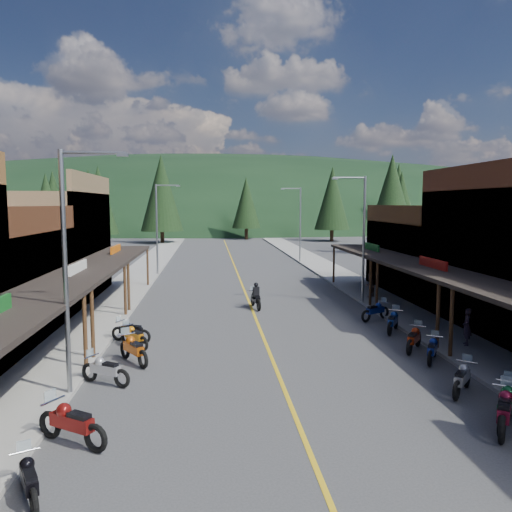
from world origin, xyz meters
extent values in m
plane|color=#38383A|center=(0.00, 0.00, 0.00)|extent=(220.00, 220.00, 0.00)
cube|color=gold|center=(0.00, 20.00, 0.01)|extent=(0.15, 90.00, 0.01)
cube|color=gray|center=(-8.70, 20.00, 0.07)|extent=(3.40, 94.00, 0.15)
cube|color=gray|center=(8.70, 20.00, 0.07)|extent=(3.40, 94.00, 0.15)
cylinder|color=#472D19|center=(-7.20, -3.40, 1.50)|extent=(0.16, 0.16, 3.00)
cube|color=#3F2111|center=(-10.15, 1.70, 3.10)|extent=(0.30, 9.00, 6.20)
cube|color=black|center=(-8.70, 1.70, 3.00)|extent=(3.20, 9.00, 0.18)
cylinder|color=#472D19|center=(-7.20, -2.20, 1.50)|extent=(0.16, 0.16, 3.00)
cylinder|color=#472D19|center=(-7.20, 5.60, 1.50)|extent=(0.16, 0.16, 3.00)
cube|color=silver|center=(-8.70, 1.70, 3.20)|extent=(0.12, 3.00, 0.70)
cube|color=brown|center=(-14.00, 11.30, 3.50)|extent=(8.00, 10.20, 7.00)
cube|color=brown|center=(-10.15, 11.30, 4.10)|extent=(0.30, 10.20, 8.20)
cube|color=black|center=(-8.70, 11.30, 3.00)|extent=(3.20, 10.20, 0.18)
cylinder|color=#472D19|center=(-7.20, 6.80, 1.50)|extent=(0.16, 0.16, 3.00)
cylinder|color=#472D19|center=(-7.20, 15.80, 1.50)|extent=(0.16, 0.16, 3.00)
cube|color=#CC590C|center=(-8.70, 11.30, 3.20)|extent=(0.12, 3.00, 0.70)
cylinder|color=#472D19|center=(7.20, -3.40, 1.50)|extent=(0.16, 0.16, 3.00)
cube|color=#562B19|center=(10.15, 1.70, 4.10)|extent=(0.30, 9.00, 8.20)
cube|color=black|center=(8.70, 1.70, 3.00)|extent=(3.20, 9.00, 0.18)
cylinder|color=#472D19|center=(7.20, -2.20, 1.50)|extent=(0.16, 0.16, 3.00)
cylinder|color=#472D19|center=(7.20, 5.60, 1.50)|extent=(0.16, 0.16, 3.00)
cube|color=#B2140F|center=(8.70, 1.70, 3.20)|extent=(0.12, 3.00, 0.70)
cube|color=#4C2D16|center=(14.00, 11.30, 2.50)|extent=(8.00, 10.20, 5.00)
cube|color=#4C2D16|center=(10.15, 11.30, 3.10)|extent=(0.30, 10.20, 6.20)
cube|color=black|center=(8.70, 11.30, 3.00)|extent=(3.20, 10.20, 0.18)
cylinder|color=#472D19|center=(7.20, 6.80, 1.50)|extent=(0.16, 0.16, 3.00)
cylinder|color=#472D19|center=(7.20, 15.80, 1.50)|extent=(0.16, 0.16, 3.00)
cube|color=#14591E|center=(8.70, 11.30, 3.20)|extent=(0.12, 3.00, 0.70)
cylinder|color=gray|center=(-7.10, -6.00, 4.00)|extent=(0.16, 0.16, 8.00)
cylinder|color=gray|center=(-6.10, -6.00, 7.90)|extent=(2.00, 0.10, 0.10)
cube|color=gray|center=(-5.20, -6.00, 7.85)|extent=(0.35, 0.18, 0.12)
cylinder|color=gray|center=(-7.10, 22.00, 4.00)|extent=(0.16, 0.16, 8.00)
cylinder|color=gray|center=(-6.10, 22.00, 7.90)|extent=(2.00, 0.10, 0.10)
cube|color=gray|center=(-5.20, 22.00, 7.85)|extent=(0.35, 0.18, 0.12)
cylinder|color=gray|center=(7.10, 8.00, 4.00)|extent=(0.16, 0.16, 8.00)
cylinder|color=gray|center=(6.10, 8.00, 7.90)|extent=(2.00, 0.10, 0.10)
cube|color=gray|center=(5.20, 8.00, 7.85)|extent=(0.35, 0.18, 0.12)
cylinder|color=gray|center=(7.10, 30.00, 4.00)|extent=(0.16, 0.16, 8.00)
cylinder|color=gray|center=(6.10, 30.00, 7.90)|extent=(2.00, 0.10, 0.10)
cube|color=gray|center=(5.20, 30.00, 7.85)|extent=(0.35, 0.18, 0.12)
ellipsoid|color=black|center=(0.00, 135.00, 0.00)|extent=(310.00, 140.00, 60.00)
cylinder|color=black|center=(-24.00, 70.00, 1.00)|extent=(0.60, 0.60, 2.00)
cone|color=black|center=(-24.00, 70.00, 7.25)|extent=(5.88, 5.88, 10.50)
cylinder|color=black|center=(-10.00, 58.00, 1.00)|extent=(0.60, 0.60, 2.00)
cone|color=black|center=(-10.00, 58.00, 8.00)|extent=(6.72, 6.72, 12.00)
cylinder|color=black|center=(4.00, 66.00, 1.00)|extent=(0.60, 0.60, 2.00)
cone|color=black|center=(4.00, 66.00, 6.50)|extent=(5.04, 5.04, 9.00)
cylinder|color=black|center=(18.00, 60.00, 1.00)|extent=(0.60, 0.60, 2.00)
cone|color=black|center=(18.00, 60.00, 7.25)|extent=(5.88, 5.88, 10.50)
cylinder|color=black|center=(34.00, 72.00, 1.00)|extent=(0.60, 0.60, 2.00)
cone|color=black|center=(34.00, 72.00, 8.00)|extent=(6.72, 6.72, 12.00)
cylinder|color=black|center=(46.00, 64.00, 1.00)|extent=(0.60, 0.60, 2.00)
cone|color=black|center=(46.00, 64.00, 6.50)|extent=(5.04, 5.04, 9.00)
cylinder|color=black|center=(-32.00, 76.00, 1.00)|extent=(0.60, 0.60, 2.00)
cone|color=black|center=(-32.00, 76.00, 7.25)|extent=(5.88, 5.88, 10.50)
cylinder|color=black|center=(-22.00, 40.00, 1.00)|extent=(0.60, 0.60, 2.00)
cone|color=black|center=(-22.00, 40.00, 6.00)|extent=(4.48, 4.48, 8.00)
cylinder|color=black|center=(24.00, 45.00, 1.00)|extent=(0.60, 0.60, 2.00)
cone|color=black|center=(24.00, 45.00, 6.40)|extent=(4.93, 4.93, 8.80)
cylinder|color=black|center=(-18.00, 50.00, 1.00)|extent=(0.60, 0.60, 2.00)
cone|color=black|center=(-18.00, 50.00, 6.80)|extent=(5.38, 5.38, 9.60)
cylinder|color=black|center=(20.00, 38.00, 1.00)|extent=(0.60, 0.60, 2.00)
cone|color=black|center=(20.00, 38.00, 7.20)|extent=(5.82, 5.82, 10.40)
imported|color=#291F2E|center=(8.66, -1.94, 0.96)|extent=(0.55, 0.68, 1.63)
imported|color=brown|center=(8.04, 9.48, 0.95)|extent=(0.88, 0.86, 1.60)
camera|label=1|loc=(-2.48, -22.29, 6.31)|focal=35.00mm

